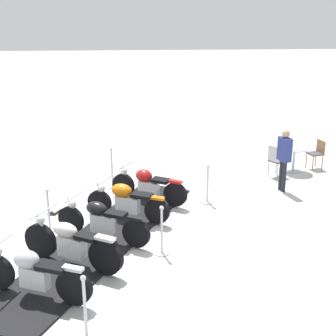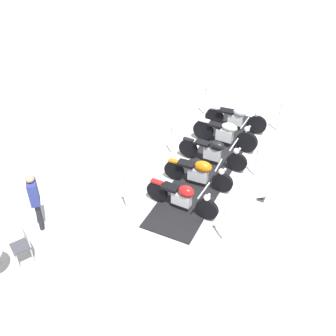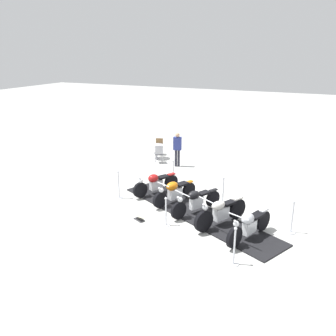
{
  "view_description": "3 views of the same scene",
  "coord_description": "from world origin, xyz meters",
  "px_view_note": "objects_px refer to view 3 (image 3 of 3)",
  "views": [
    {
      "loc": [
        -9.79,
        -0.84,
        5.07
      ],
      "look_at": [
        1.61,
        -1.51,
        1.1
      ],
      "focal_mm": 53.24,
      "sensor_mm": 36.0,
      "label": 1
    },
    {
      "loc": [
        10.15,
        -1.5,
        7.43
      ],
      "look_at": [
        1.12,
        -1.39,
        0.7
      ],
      "focal_mm": 42.43,
      "sensor_mm": 36.0,
      "label": 2
    },
    {
      "loc": [
        -3.8,
        10.86,
        5.58
      ],
      "look_at": [
        1.68,
        -1.27,
        1.1
      ],
      "focal_mm": 37.78,
      "sensor_mm": 36.0,
      "label": 3
    }
  ],
  "objects_px": {
    "motorcycle_chrome": "(249,225)",
    "stanchion_right_mid": "(166,216)",
    "stanchion_left_rear": "(292,222)",
    "stanchion_right_rear": "(234,252)",
    "motorcycle_black": "(196,201)",
    "stanchion_right_front": "(119,188)",
    "cafe_table": "(157,148)",
    "bystander_person": "(177,146)",
    "stanchion_left_mid": "(223,195)",
    "motorcycle_copper": "(174,191)",
    "info_placard": "(139,218)",
    "cafe_chair_near_table": "(159,153)",
    "stanchion_left_front": "(173,175)",
    "cafe_chair_across_table": "(159,145)",
    "motorcycle_maroon": "(155,183)",
    "motorcycle_cream": "(220,212)"
  },
  "relations": [
    {
      "from": "stanchion_left_front",
      "to": "stanchion_right_rear",
      "type": "bearing_deg",
      "value": 128.22
    },
    {
      "from": "motorcycle_copper",
      "to": "stanchion_right_mid",
      "type": "height_order",
      "value": "stanchion_right_mid"
    },
    {
      "from": "motorcycle_copper",
      "to": "stanchion_left_front",
      "type": "height_order",
      "value": "stanchion_left_front"
    },
    {
      "from": "stanchion_left_front",
      "to": "info_placard",
      "type": "relative_size",
      "value": 2.23
    },
    {
      "from": "motorcycle_cream",
      "to": "motorcycle_maroon",
      "type": "bearing_deg",
      "value": -87.33
    },
    {
      "from": "motorcycle_black",
      "to": "stanchion_right_front",
      "type": "height_order",
      "value": "stanchion_right_front"
    },
    {
      "from": "bystander_person",
      "to": "motorcycle_black",
      "type": "bearing_deg",
      "value": 13.36
    },
    {
      "from": "motorcycle_black",
      "to": "cafe_table",
      "type": "bearing_deg",
      "value": -114.78
    },
    {
      "from": "stanchion_right_mid",
      "to": "cafe_table",
      "type": "distance_m",
      "value": 7.64
    },
    {
      "from": "stanchion_left_mid",
      "to": "stanchion_right_front",
      "type": "xyz_separation_m",
      "value": [
        3.86,
        1.2,
        0.06
      ]
    },
    {
      "from": "cafe_table",
      "to": "cafe_chair_across_table",
      "type": "bearing_deg",
      "value": -73.69
    },
    {
      "from": "stanchion_left_front",
      "to": "stanchion_left_mid",
      "type": "xyz_separation_m",
      "value": [
        -2.62,
        1.3,
        0.03
      ]
    },
    {
      "from": "motorcycle_maroon",
      "to": "motorcycle_cream",
      "type": "relative_size",
      "value": 0.94
    },
    {
      "from": "motorcycle_copper",
      "to": "motorcycle_cream",
      "type": "xyz_separation_m",
      "value": [
        -2.1,
        1.03,
        0.01
      ]
    },
    {
      "from": "motorcycle_copper",
      "to": "cafe_chair_across_table",
      "type": "distance_m",
      "value": 6.7
    },
    {
      "from": "cafe_chair_near_table",
      "to": "info_placard",
      "type": "bearing_deg",
      "value": 165.74
    },
    {
      "from": "stanchion_left_front",
      "to": "stanchion_left_mid",
      "type": "relative_size",
      "value": 0.96
    },
    {
      "from": "stanchion_right_mid",
      "to": "bystander_person",
      "type": "relative_size",
      "value": 0.59
    },
    {
      "from": "motorcycle_chrome",
      "to": "info_placard",
      "type": "bearing_deg",
      "value": -64.84
    },
    {
      "from": "stanchion_left_rear",
      "to": "cafe_chair_near_table",
      "type": "xyz_separation_m",
      "value": [
        7.03,
        -4.84,
        0.18
      ]
    },
    {
      "from": "motorcycle_copper",
      "to": "motorcycle_maroon",
      "type": "bearing_deg",
      "value": -92.35
    },
    {
      "from": "motorcycle_chrome",
      "to": "stanchion_left_rear",
      "type": "bearing_deg",
      "value": 153.26
    },
    {
      "from": "stanchion_left_rear",
      "to": "stanchion_right_rear",
      "type": "height_order",
      "value": "stanchion_right_rear"
    },
    {
      "from": "motorcycle_copper",
      "to": "cafe_chair_near_table",
      "type": "height_order",
      "value": "cafe_chair_near_table"
    },
    {
      "from": "stanchion_right_rear",
      "to": "cafe_table",
      "type": "xyz_separation_m",
      "value": [
        6.25,
        -8.02,
        0.17
      ]
    },
    {
      "from": "stanchion_left_front",
      "to": "stanchion_right_front",
      "type": "distance_m",
      "value": 2.79
    },
    {
      "from": "motorcycle_maroon",
      "to": "cafe_chair_across_table",
      "type": "xyz_separation_m",
      "value": [
        2.36,
        -5.25,
        0.04
      ]
    },
    {
      "from": "motorcycle_black",
      "to": "stanchion_right_front",
      "type": "xyz_separation_m",
      "value": [
        3.22,
        -0.09,
        -0.08
      ]
    },
    {
      "from": "stanchion_left_rear",
      "to": "cafe_chair_across_table",
      "type": "bearing_deg",
      "value": -39.25
    },
    {
      "from": "stanchion_right_rear",
      "to": "info_placard",
      "type": "bearing_deg",
      "value": -19.23
    },
    {
      "from": "motorcycle_chrome",
      "to": "stanchion_right_mid",
      "type": "height_order",
      "value": "same"
    },
    {
      "from": "stanchion_left_rear",
      "to": "stanchion_right_rear",
      "type": "xyz_separation_m",
      "value": [
        1.24,
        2.5,
        0.02
      ]
    },
    {
      "from": "motorcycle_cream",
      "to": "motorcycle_chrome",
      "type": "distance_m",
      "value": 1.18
    },
    {
      "from": "motorcycle_chrome",
      "to": "cafe_table",
      "type": "bearing_deg",
      "value": -114.09
    },
    {
      "from": "motorcycle_copper",
      "to": "info_placard",
      "type": "distance_m",
      "value": 1.9
    },
    {
      "from": "stanchion_left_rear",
      "to": "stanchion_right_mid",
      "type": "bearing_deg",
      "value": 17.24
    },
    {
      "from": "stanchion_right_front",
      "to": "bystander_person",
      "type": "bearing_deg",
      "value": -96.43
    },
    {
      "from": "motorcycle_maroon",
      "to": "stanchion_right_front",
      "type": "height_order",
      "value": "stanchion_right_front"
    },
    {
      "from": "motorcycle_chrome",
      "to": "stanchion_left_rear",
      "type": "xyz_separation_m",
      "value": [
        -1.15,
        -1.02,
        -0.14
      ]
    },
    {
      "from": "stanchion_left_front",
      "to": "motorcycle_copper",
      "type": "bearing_deg",
      "value": 114.53
    },
    {
      "from": "motorcycle_black",
      "to": "stanchion_right_rear",
      "type": "height_order",
      "value": "stanchion_right_rear"
    },
    {
      "from": "bystander_person",
      "to": "motorcycle_maroon",
      "type": "bearing_deg",
      "value": -7.11
    },
    {
      "from": "stanchion_left_front",
      "to": "cafe_table",
      "type": "xyz_separation_m",
      "value": [
        2.24,
        -2.92,
        0.24
      ]
    },
    {
      "from": "cafe_table",
      "to": "bystander_person",
      "type": "height_order",
      "value": "bystander_person"
    },
    {
      "from": "stanchion_right_mid",
      "to": "cafe_chair_across_table",
      "type": "height_order",
      "value": "stanchion_right_mid"
    },
    {
      "from": "stanchion_right_mid",
      "to": "stanchion_left_mid",
      "type": "distance_m",
      "value": 2.79
    },
    {
      "from": "stanchion_left_mid",
      "to": "stanchion_right_rear",
      "type": "relative_size",
      "value": 0.94
    },
    {
      "from": "stanchion_left_front",
      "to": "stanchion_left_mid",
      "type": "distance_m",
      "value": 2.93
    },
    {
      "from": "motorcycle_copper",
      "to": "info_placard",
      "type": "relative_size",
      "value": 4.25
    },
    {
      "from": "motorcycle_cream",
      "to": "motorcycle_black",
      "type": "bearing_deg",
      "value": -86.86
    }
  ]
}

